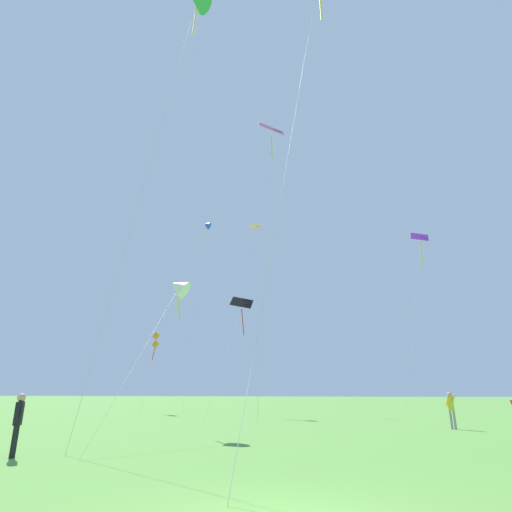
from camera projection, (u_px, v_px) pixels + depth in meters
The scene contains 9 objects.
kite_blue_delta at pixel (207, 226), 46.90m from camera, with size 2.35×8.25×19.94m.
kite_white_distant at pixel (178, 287), 21.28m from camera, with size 2.51×9.30×7.39m.
kite_orange_box at pixel (156, 341), 38.86m from camera, with size 2.26×5.43×6.99m.
kite_yellow_diamond at pixel (255, 236), 48.43m from camera, with size 3.85×10.80×20.68m.
kite_pink_low at pixel (271, 137), 35.45m from camera, with size 2.23×8.00×23.87m.
kite_purple_streamer at pixel (420, 245), 48.81m from camera, with size 4.85×8.07×19.80m.
kite_black_large at pixel (241, 309), 35.79m from camera, with size 1.79×9.00×9.65m.
person_in_red_shirt at pixel (18, 418), 11.67m from camera, with size 0.33×0.51×1.66m.
person_near_tree at pixel (451, 407), 20.63m from camera, with size 0.51×0.37×1.71m.
Camera 1 is at (1.26, -6.00, 1.67)m, focal length 29.66 mm.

